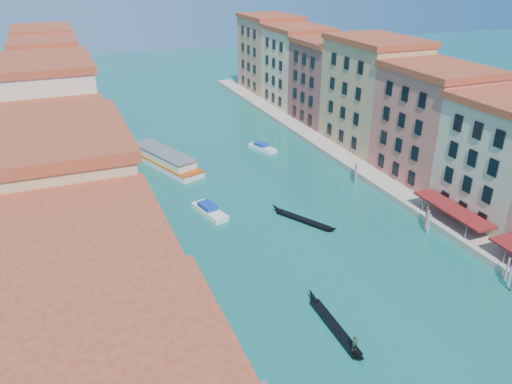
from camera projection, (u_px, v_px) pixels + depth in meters
left_bank_palazzos at (58, 148)px, 69.71m from camera, size 12.80×128.40×21.00m
right_bank_palazzos at (391, 107)px, 89.03m from camera, size 12.80×128.40×21.00m
quay at (348, 161)px, 90.23m from camera, size 4.00×140.00×1.00m
mooring_poles_right at (491, 263)px, 58.52m from camera, size 1.44×54.24×3.20m
vaporetto_far at (164, 159)px, 89.11m from camera, size 10.30×18.91×2.76m
gondola_fore at (335, 326)px, 49.89m from camera, size 1.23×11.62×2.32m
gondola_far at (302, 219)px, 70.49m from camera, size 6.29×10.44×1.62m
motorboat_mid at (209, 210)px, 72.40m from camera, size 3.83×7.31×1.45m
motorboat_far at (262, 147)px, 96.86m from camera, size 4.03×6.56×1.30m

